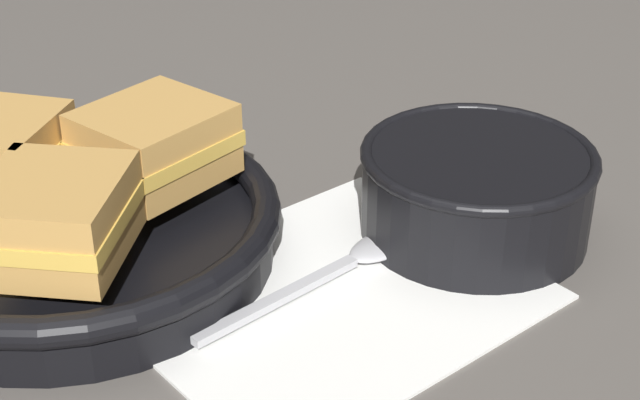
# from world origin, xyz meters

# --- Properties ---
(ground_plane) EXTENTS (4.00, 4.00, 0.00)m
(ground_plane) POSITION_xyz_m (0.00, 0.00, 0.00)
(ground_plane) COLOR #56514C
(napkin) EXTENTS (0.23, 0.20, 0.00)m
(napkin) POSITION_xyz_m (-0.04, -0.04, 0.00)
(napkin) COLOR white
(napkin) RESTS_ON ground_plane
(soup_bowl) EXTENTS (0.15, 0.15, 0.06)m
(soup_bowl) POSITION_xyz_m (0.08, -0.05, 0.03)
(soup_bowl) COLOR black
(soup_bowl) RESTS_ON ground_plane
(spoon) EXTENTS (0.18, 0.03, 0.01)m
(spoon) POSITION_xyz_m (-0.00, -0.03, 0.01)
(spoon) COLOR #B7B7BC
(spoon) RESTS_ON napkin
(skillet) EXTENTS (0.25, 0.25, 0.04)m
(skillet) POSITION_xyz_m (-0.13, 0.08, 0.02)
(skillet) COLOR black
(skillet) RESTS_ON ground_plane
(sandwich_near_left) EXTENTS (0.10, 0.09, 0.05)m
(sandwich_near_left) POSITION_xyz_m (-0.08, 0.08, 0.06)
(sandwich_near_left) COLOR #C18E47
(sandwich_near_left) RESTS_ON skillet
(sandwich_far_left) EXTENTS (0.11, 0.11, 0.05)m
(sandwich_far_left) POSITION_xyz_m (-0.16, 0.03, 0.06)
(sandwich_far_left) COLOR #C18E47
(sandwich_far_left) RESTS_ON skillet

